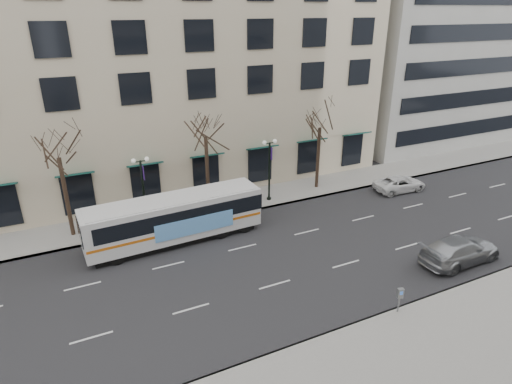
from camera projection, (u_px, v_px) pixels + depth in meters
ground at (257, 265)px, 26.47m from camera, size 160.00×160.00×0.00m
sidewalk_far at (265, 196)px, 35.88m from camera, size 80.00×4.00×0.15m
building_hotel at (136, 40)px, 38.34m from camera, size 40.00×20.00×24.00m
tree_far_left at (56, 144)px, 27.16m from camera, size 3.60×3.60×8.34m
tree_far_mid at (205, 124)px, 31.04m from camera, size 3.60×3.60×8.55m
tree_far_right at (321, 116)px, 35.18m from camera, size 3.60×3.60×8.06m
lamp_post_left at (143, 188)px, 30.13m from camera, size 1.22×0.45×5.21m
lamp_post_right at (269, 167)px, 34.09m from camera, size 1.22×0.45×5.21m
city_bus at (176, 217)px, 28.57m from camera, size 11.94×3.07×3.21m
silver_car at (460, 250)px, 26.54m from camera, size 5.66×2.39×1.63m
white_pickup at (400, 184)px, 37.00m from camera, size 4.76×2.43×1.29m
pay_station at (400, 295)px, 21.75m from camera, size 0.35×0.27×1.42m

